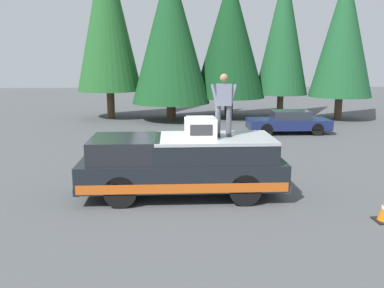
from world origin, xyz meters
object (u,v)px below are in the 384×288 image
Objects in this scene: compressor_unit at (200,128)px; parked_car_navy at (289,122)px; pickup_truck at (182,165)px; person_on_truck_bed at (224,103)px.

compressor_unit is 0.20× the size of parked_car_navy.
pickup_truck is 6.60× the size of compressor_unit.
parked_car_navy is (9.65, -5.21, -1.35)m from compressor_unit.
pickup_truck is at bearing 92.74° from person_on_truck_bed.
person_on_truck_bed is at bearing -74.39° from compressor_unit.
person_on_truck_bed is 10.71m from parked_car_navy.
parked_car_navy is at bearing -30.90° from pickup_truck.
parked_car_navy is at bearing -28.38° from compressor_unit.
pickup_truck is 2.02m from person_on_truck_bed.
parked_car_navy is (9.48, -4.58, -1.97)m from person_on_truck_bed.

